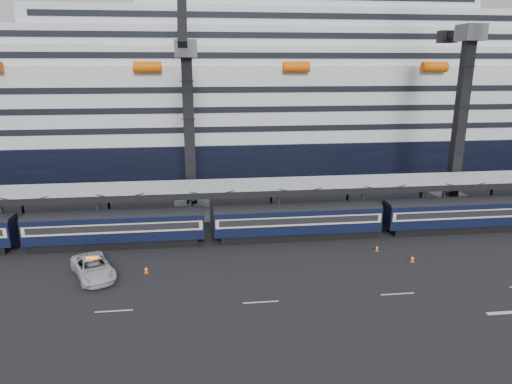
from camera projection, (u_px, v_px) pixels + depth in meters
ground at (400, 273)px, 43.66m from camera, size 260.00×260.00×0.00m
train at (326, 219)px, 52.09m from camera, size 133.05×3.00×4.05m
canopy at (356, 183)px, 55.62m from camera, size 130.00×6.25×5.53m
cruise_ship at (295, 103)px, 84.14m from camera, size 214.09×28.84×34.00m
crane_dark_near at (189, 126)px, 55.91m from camera, size 4.50×17.75×35.08m
crane_dark_mid at (463, 112)px, 58.56m from camera, size 4.50×18.24×39.64m
pickup_truck at (93, 268)px, 42.58m from camera, size 5.59×7.30×1.84m
traffic_cone_b at (81, 271)px, 43.13m from camera, size 0.43×0.43×0.85m
traffic_cone_c at (146, 269)px, 43.45m from camera, size 0.38×0.38×0.77m
traffic_cone_d at (377, 248)px, 48.65m from camera, size 0.34×0.34×0.67m
traffic_cone_e at (412, 258)px, 45.92m from camera, size 0.38×0.38×0.77m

